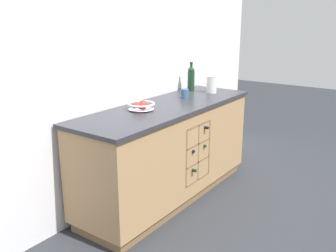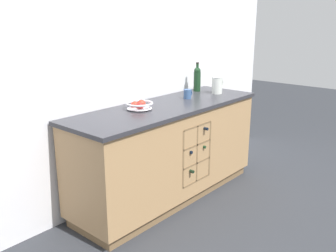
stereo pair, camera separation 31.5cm
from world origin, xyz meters
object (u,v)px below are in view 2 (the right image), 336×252
at_px(fruit_bowl, 139,105).
at_px(white_pitcher, 217,85).
at_px(ceramic_mug, 188,94).
at_px(standing_wine_bottle, 197,78).

xyz_separation_m(fruit_bowl, white_pitcher, (1.05, -0.11, 0.05)).
height_order(fruit_bowl, white_pitcher, white_pitcher).
distance_m(white_pitcher, ceramic_mug, 0.42).
xyz_separation_m(white_pitcher, standing_wine_bottle, (-0.04, 0.24, 0.05)).
distance_m(fruit_bowl, standing_wine_bottle, 1.03).
height_order(fruit_bowl, standing_wine_bottle, standing_wine_bottle).
distance_m(fruit_bowl, white_pitcher, 1.06).
bearing_deg(white_pitcher, fruit_bowl, 174.09).
relative_size(fruit_bowl, standing_wine_bottle, 0.77).
bearing_deg(ceramic_mug, white_pitcher, -10.21).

